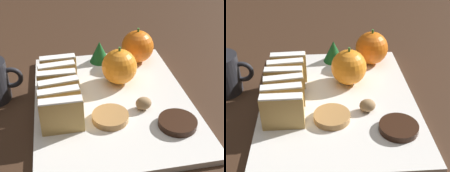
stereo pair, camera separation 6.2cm
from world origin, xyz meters
TOP-DOWN VIEW (x-y plane):
  - ground_plane at (0.00, 0.00)m, footprint 6.00×6.00m
  - serving_platter at (0.00, 0.00)m, footprint 0.31×0.40m
  - stollen_slice_front at (-0.10, -0.08)m, footprint 0.07×0.02m
  - stollen_slice_second at (-0.10, -0.05)m, footprint 0.08×0.03m
  - stollen_slice_third at (-0.10, -0.02)m, footprint 0.08×0.03m
  - stollen_slice_fourth at (-0.11, 0.01)m, footprint 0.07×0.02m
  - stollen_slice_fifth at (-0.10, 0.04)m, footprint 0.08×0.03m
  - stollen_slice_sixth at (-0.10, 0.07)m, footprint 0.08×0.02m
  - orange_near at (0.09, 0.15)m, footprint 0.08×0.08m
  - orange_far at (0.03, 0.06)m, footprint 0.08×0.08m
  - walnut at (0.05, -0.05)m, footprint 0.03×0.03m
  - chocolate_cookie at (0.10, -0.11)m, footprint 0.07×0.07m
  - gingerbread_cookie at (-0.02, -0.07)m, footprint 0.07×0.07m
  - evergreen_sprig at (-0.00, 0.16)m, footprint 0.05×0.05m

SIDE VIEW (x-z plane):
  - ground_plane at x=0.00m, z-range 0.00..0.00m
  - serving_platter at x=0.00m, z-range 0.00..0.01m
  - chocolate_cookie at x=0.10m, z-range 0.01..0.02m
  - gingerbread_cookie at x=-0.02m, z-range 0.01..0.02m
  - walnut at x=0.05m, z-range 0.01..0.04m
  - evergreen_sprig at x=0.00m, z-range 0.01..0.06m
  - stollen_slice_front at x=-0.10m, z-range 0.01..0.08m
  - stollen_slice_second at x=-0.10m, z-range 0.01..0.08m
  - stollen_slice_third at x=-0.10m, z-range 0.01..0.08m
  - stollen_slice_fourth at x=-0.11m, z-range 0.01..0.08m
  - stollen_slice_fifth at x=-0.10m, z-range 0.01..0.08m
  - stollen_slice_sixth at x=-0.10m, z-range 0.01..0.08m
  - orange_far at x=0.03m, z-range 0.01..0.09m
  - orange_near at x=0.09m, z-range 0.01..0.09m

